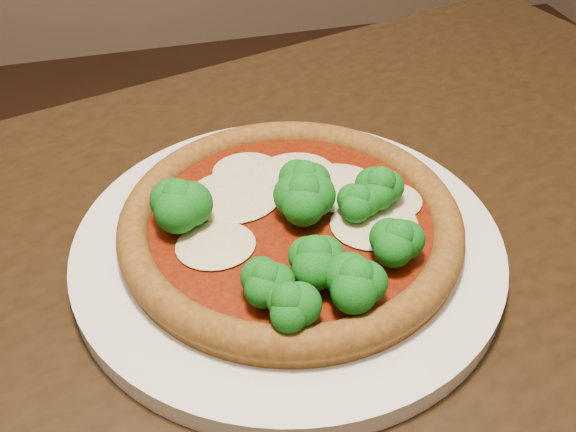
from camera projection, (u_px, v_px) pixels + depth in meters
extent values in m
cube|color=black|center=(247.00, 358.00, 0.47)|extent=(1.43, 1.09, 0.04)
cylinder|color=black|center=(453.00, 221.00, 1.16)|extent=(0.06, 0.06, 0.71)
cylinder|color=silver|center=(288.00, 245.00, 0.52)|extent=(0.34, 0.34, 0.02)
cylinder|color=brown|center=(291.00, 227.00, 0.51)|extent=(0.27, 0.27, 0.01)
torus|color=brown|center=(291.00, 220.00, 0.51)|extent=(0.27, 0.27, 0.03)
cylinder|color=#671704|center=(291.00, 220.00, 0.51)|extent=(0.22, 0.22, 0.00)
ellipsoid|color=beige|center=(337.00, 187.00, 0.54)|extent=(0.07, 0.07, 0.01)
ellipsoid|color=beige|center=(246.00, 170.00, 0.55)|extent=(0.06, 0.05, 0.00)
ellipsoid|color=beige|center=(234.00, 196.00, 0.53)|extent=(0.08, 0.07, 0.01)
ellipsoid|color=beige|center=(216.00, 245.00, 0.48)|extent=(0.06, 0.06, 0.00)
ellipsoid|color=beige|center=(374.00, 223.00, 0.50)|extent=(0.07, 0.06, 0.01)
ellipsoid|color=beige|center=(388.00, 201.00, 0.52)|extent=(0.06, 0.05, 0.00)
ellipsoid|color=beige|center=(296.00, 174.00, 0.55)|extent=(0.07, 0.06, 0.01)
ellipsoid|color=#15851D|center=(356.00, 279.00, 0.42)|extent=(0.05, 0.05, 0.04)
ellipsoid|color=#15851D|center=(289.00, 302.00, 0.41)|extent=(0.04, 0.04, 0.03)
ellipsoid|color=#15851D|center=(398.00, 238.00, 0.46)|extent=(0.04, 0.04, 0.04)
ellipsoid|color=#15851D|center=(266.00, 279.00, 0.43)|extent=(0.04, 0.04, 0.03)
ellipsoid|color=#15851D|center=(179.00, 200.00, 0.49)|extent=(0.05, 0.05, 0.04)
ellipsoid|color=#15851D|center=(304.00, 178.00, 0.51)|extent=(0.04, 0.04, 0.04)
ellipsoid|color=#15851D|center=(359.00, 199.00, 0.49)|extent=(0.04, 0.04, 0.03)
ellipsoid|color=#15851D|center=(304.00, 194.00, 0.49)|extent=(0.05, 0.05, 0.04)
ellipsoid|color=#15851D|center=(315.00, 256.00, 0.44)|extent=(0.05, 0.05, 0.04)
ellipsoid|color=#15851D|center=(380.00, 184.00, 0.50)|extent=(0.04, 0.04, 0.04)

